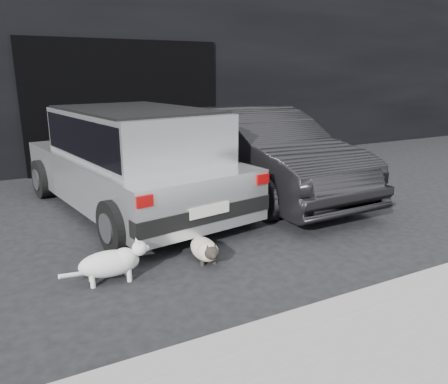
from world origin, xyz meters
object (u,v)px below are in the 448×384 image
second_car (259,152)px  cat_white (114,262)px  silver_hatchback (133,155)px  cat_siamese (205,250)px

second_car → cat_white: (-2.94, -2.06, -0.51)m
second_car → cat_white: second_car is taller
silver_hatchback → second_car: bearing=-11.6°
second_car → cat_siamese: second_car is taller
second_car → cat_siamese: size_ratio=5.36×
cat_siamese → cat_white: size_ratio=0.92×
silver_hatchback → cat_white: silver_hatchback is taller
silver_hatchback → second_car: size_ratio=1.00×
cat_siamese → second_car: bearing=-125.3°
second_car → cat_white: bearing=-146.2°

